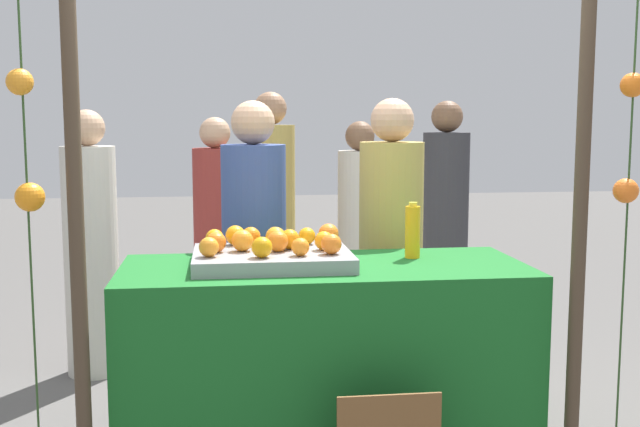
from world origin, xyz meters
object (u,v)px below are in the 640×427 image
object	(u,v)px
orange_1	(300,247)
vendor_right	(391,269)
vendor_left	(255,272)
stall_counter	(324,369)
orange_0	(215,238)
juice_bottle	(413,231)

from	to	relation	value
orange_1	vendor_right	distance (m)	0.96
orange_1	vendor_left	distance (m)	0.83
stall_counter	orange_1	world-z (taller)	orange_1
orange_0	juice_bottle	xyz separation A→B (m)	(0.87, -0.03, 0.02)
juice_bottle	vendor_left	xyz separation A→B (m)	(-0.68, 0.55, -0.28)
orange_1	orange_0	bearing A→B (deg)	144.10
stall_counter	orange_0	world-z (taller)	orange_0
stall_counter	orange_1	size ratio (longest dim) A/B	23.00
orange_0	vendor_right	size ratio (longest dim) A/B	0.05
orange_0	vendor_left	size ratio (longest dim) A/B	0.05
vendor_left	vendor_right	xyz separation A→B (m)	(0.70, -0.02, 0.01)
stall_counter	vendor_left	world-z (taller)	vendor_left
stall_counter	juice_bottle	world-z (taller)	juice_bottle
stall_counter	orange_0	size ratio (longest dim) A/B	21.46
stall_counter	orange_0	bearing A→B (deg)	162.32
stall_counter	vendor_left	xyz separation A→B (m)	(-0.27, 0.67, 0.30)
orange_0	vendor_right	bearing A→B (deg)	29.30
orange_0	orange_1	distance (m)	0.43
orange_0	vendor_left	world-z (taller)	vendor_left
juice_bottle	vendor_left	bearing A→B (deg)	140.78
vendor_left	vendor_right	size ratio (longest dim) A/B	0.99
orange_0	juice_bottle	size ratio (longest dim) A/B	0.32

